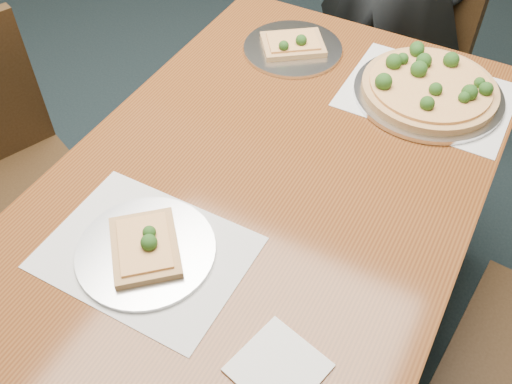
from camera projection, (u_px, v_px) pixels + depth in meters
The scene contains 9 objects.
ground at pixel (195, 252), 2.07m from camera, with size 8.00×8.00×0.00m, color black.
dining_table at pixel (256, 218), 1.32m from camera, with size 0.90×1.50×0.75m.
chair_far at pixel (403, 41), 2.07m from camera, with size 0.51×0.51×0.91m.
placemat_main at pixel (427, 95), 1.48m from camera, with size 0.42×0.32×0.00m, color white.
placemat_near at pixel (146, 252), 1.14m from camera, with size 0.40×0.30×0.00m, color white.
pizza_pan at pixel (429, 87), 1.47m from camera, with size 0.38×0.38×0.08m.
slice_plate_near at pixel (146, 249), 1.14m from camera, with size 0.28×0.28×0.06m.
slice_plate_far at pixel (293, 46), 1.61m from camera, with size 0.28×0.28×0.06m.
napkin at pixel (278, 368), 0.98m from camera, with size 0.14×0.14×0.01m, color white.
Camera 1 is at (0.78, -0.97, 1.68)m, focal length 40.00 mm.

